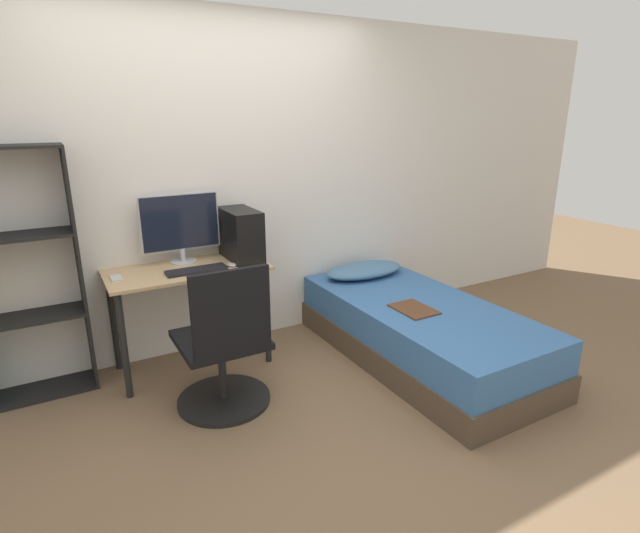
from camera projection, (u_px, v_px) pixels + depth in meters
The scene contains 12 objects.
ground_plane at pixel (306, 429), 2.94m from camera, with size 14.00×14.00×0.00m, color brown.
wall_back at pixel (217, 187), 3.73m from camera, with size 8.00×0.05×2.50m.
desk at pixel (189, 285), 3.51m from camera, with size 1.09×0.54×0.75m.
office_chair at pixel (225, 356), 3.06m from camera, with size 0.59×0.59×0.96m.
bed at pixel (419, 331), 3.74m from camera, with size 0.94×2.00×0.44m.
pillow at pixel (364, 270), 4.27m from camera, with size 0.72×0.36×0.11m.
magazine at pixel (414, 309), 3.55m from camera, with size 0.24×0.32×0.01m.
monitor at pixel (180, 225), 3.54m from camera, with size 0.56×0.19×0.50m.
keyboard at pixel (197, 270), 3.40m from camera, with size 0.41×0.13×0.02m.
pc_tower at pixel (241, 234), 3.65m from camera, with size 0.21×0.42×0.37m.
mouse at pixel (232, 265), 3.52m from camera, with size 0.06×0.09×0.02m.
phone at pixel (116, 278), 3.25m from camera, with size 0.07×0.14×0.01m.
Camera 1 is at (-1.18, -2.23, 1.79)m, focal length 28.00 mm.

